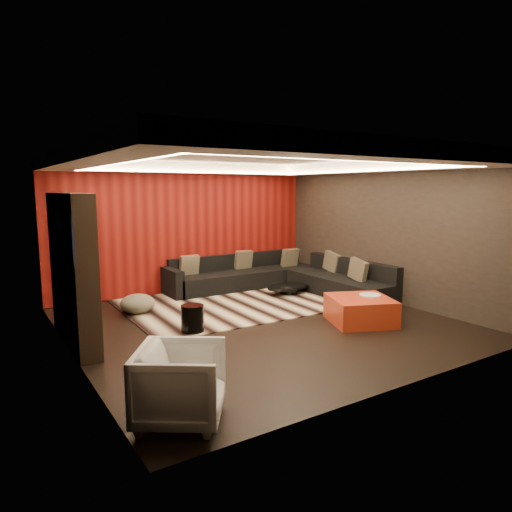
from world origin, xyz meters
TOP-DOWN VIEW (x-y plane):
  - floor at (0.00, 0.00)m, footprint 6.00×6.00m
  - ceiling at (0.00, 0.00)m, footprint 6.00×6.00m
  - wall_back at (0.00, 3.01)m, footprint 6.00×0.02m
  - wall_left at (-3.01, 0.00)m, footprint 0.02×6.00m
  - wall_right at (3.01, 0.00)m, footprint 0.02×6.00m
  - red_feature_wall at (0.00, 2.97)m, footprint 5.98×0.05m
  - soffit_back at (0.00, 2.70)m, footprint 6.00×0.60m
  - soffit_front at (0.00, -2.70)m, footprint 6.00×0.60m
  - soffit_left at (-2.70, 0.00)m, footprint 0.60×4.80m
  - soffit_right at (2.70, 0.00)m, footprint 0.60×4.80m
  - cove_back at (0.00, 2.36)m, footprint 4.80×0.08m
  - cove_front at (0.00, -2.36)m, footprint 4.80×0.08m
  - cove_left at (-2.36, 0.00)m, footprint 0.08×4.80m
  - cove_right at (2.36, 0.00)m, footprint 0.08×4.80m
  - tv_surround at (-2.85, 0.60)m, footprint 0.30×2.00m
  - tv_screen at (-2.69, 0.60)m, footprint 0.04×1.30m
  - tv_shelf at (-2.69, 0.60)m, footprint 0.04×1.60m
  - rug at (0.17, 1.38)m, footprint 4.05×3.07m
  - coffee_table at (1.68, 1.45)m, footprint 1.17×1.17m
  - drum_stool at (-1.19, 0.13)m, footprint 0.41×0.41m
  - striped_pouf at (-1.58, 1.66)m, footprint 0.78×0.78m
  - white_side_table at (1.68, -0.89)m, footprint 0.39×0.39m
  - orange_ottoman at (1.44, -0.91)m, footprint 1.29×1.29m
  - armchair at (-2.45, -2.36)m, footprint 1.15×1.14m
  - sectional_sofa at (1.73, 1.86)m, footprint 3.65×3.50m
  - throw_pillows at (1.81, 1.89)m, footprint 3.17×2.77m

SIDE VIEW (x-z plane):
  - floor at x=0.00m, z-range -0.02..0.00m
  - rug at x=0.17m, z-range 0.00..0.02m
  - coffee_table at x=1.68m, z-range 0.02..0.20m
  - striped_pouf at x=-1.58m, z-range 0.02..0.36m
  - orange_ottoman at x=1.44m, z-range 0.00..0.44m
  - white_side_table at x=1.68m, z-range 0.00..0.46m
  - drum_stool at x=-1.19m, z-range 0.02..0.44m
  - sectional_sofa at x=1.73m, z-range -0.11..0.64m
  - armchair at x=-2.45m, z-range 0.00..0.76m
  - throw_pillows at x=1.81m, z-range 0.37..0.87m
  - tv_shelf at x=-2.69m, z-range 0.68..0.72m
  - tv_surround at x=-2.85m, z-range 0.00..2.20m
  - wall_back at x=0.00m, z-range 0.00..2.80m
  - wall_left at x=-3.01m, z-range 0.00..2.80m
  - wall_right at x=3.01m, z-range 0.00..2.80m
  - red_feature_wall at x=0.00m, z-range 0.01..2.79m
  - tv_screen at x=-2.69m, z-range 1.05..1.85m
  - cove_back at x=0.00m, z-range 2.58..2.62m
  - cove_front at x=0.00m, z-range 2.58..2.62m
  - cove_left at x=-2.36m, z-range 2.58..2.62m
  - cove_right at x=2.36m, z-range 2.58..2.62m
  - soffit_back at x=0.00m, z-range 2.58..2.80m
  - soffit_front at x=0.00m, z-range 2.58..2.80m
  - soffit_left at x=-2.70m, z-range 2.58..2.80m
  - soffit_right at x=2.70m, z-range 2.58..2.80m
  - ceiling at x=0.00m, z-range 2.80..2.82m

